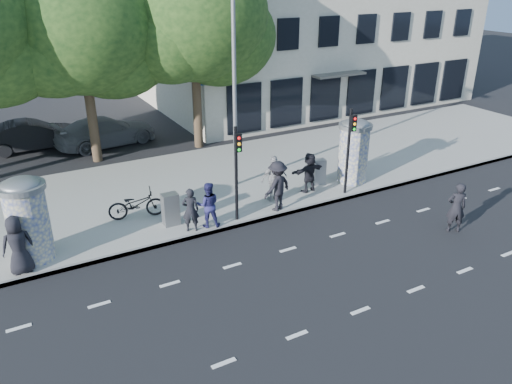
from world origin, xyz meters
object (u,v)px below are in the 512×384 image
ped_e (274,178)px  bicycle (136,204)px  ped_f (309,172)px  ad_column_right (354,149)px  street_lamp (235,71)px  traffic_pole_far (350,143)px  ped_a (18,245)px  ped_c (208,205)px  ped_d (277,186)px  car_right (106,131)px  cabinet_left (171,209)px  man_road (456,208)px  traffic_pole_near (237,165)px  ad_column_left (28,218)px  car_mid (32,135)px  ped_b (191,210)px  cabinet_right (319,172)px

ped_e → bicycle: bearing=-8.2°
ped_f → bicycle: bearing=-13.1°
ad_column_right → street_lamp: 5.81m
traffic_pole_far → ped_a: (-11.81, 0.06, -1.18)m
ped_c → bicycle: size_ratio=0.82×
ad_column_right → ped_f: 2.26m
ped_d → ped_e: bearing=-129.1°
ped_c → car_right: bearing=-65.6°
cabinet_left → ped_a: bearing=-170.6°
street_lamp → ped_a: (-8.41, -2.78, -3.74)m
bicycle → ped_f: bearing=-87.5°
man_road → traffic_pole_near: bearing=-4.6°
ad_column_left → ped_d: size_ratio=1.41×
man_road → bicycle: man_road is taller
street_lamp → ped_a: size_ratio=4.44×
ad_column_left → traffic_pole_near: size_ratio=0.78×
traffic_pole_near → ped_e: (1.97, 0.82, -1.18)m
traffic_pole_far → car_mid: traffic_pole_far is taller
man_road → car_right: 17.13m
ped_b → ped_d: ped_d is taller
ad_column_right → ped_a: size_ratio=1.47×
street_lamp → ped_e: bearing=-74.2°
ped_c → ped_a: bearing=19.9°
ped_f → cabinet_left: size_ratio=1.39×
traffic_pole_far → car_right: bearing=121.6°
ped_d → street_lamp: bearing=-101.1°
ped_d → cabinet_left: 3.91m
cabinet_right → traffic_pole_far: bearing=-63.8°
street_lamp → ped_d: bearing=-84.8°
ped_e → car_right: (-3.93, 10.16, -0.32)m
cabinet_left → car_mid: (-3.16, 11.27, 0.01)m
ad_column_left → street_lamp: street_lamp is taller
street_lamp → man_road: size_ratio=4.47×
ped_b → car_right: 10.93m
traffic_pole_far → car_right: 12.98m
ad_column_left → man_road: bearing=-20.4°
ped_d → ped_a: bearing=-16.3°
ped_a → ped_b: ped_a is taller
ad_column_left → cabinet_left: 4.51m
ped_f → cabinet_right: ped_f is taller
traffic_pole_far → man_road: (1.45, -4.06, -1.33)m
ad_column_left → traffic_pole_far: traffic_pole_far is taller
ad_column_right → car_mid: (-11.13, 11.18, -0.80)m
ped_a → street_lamp: bearing=-165.4°
ped_a → ped_e: ped_a is taller
traffic_pole_near → car_right: 11.26m
bicycle → cabinet_right: 7.48m
ad_column_left → ped_c: bearing=-6.6°
ad_column_right → cabinet_right: bearing=163.3°
traffic_pole_near → car_mid: traffic_pole_near is taller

